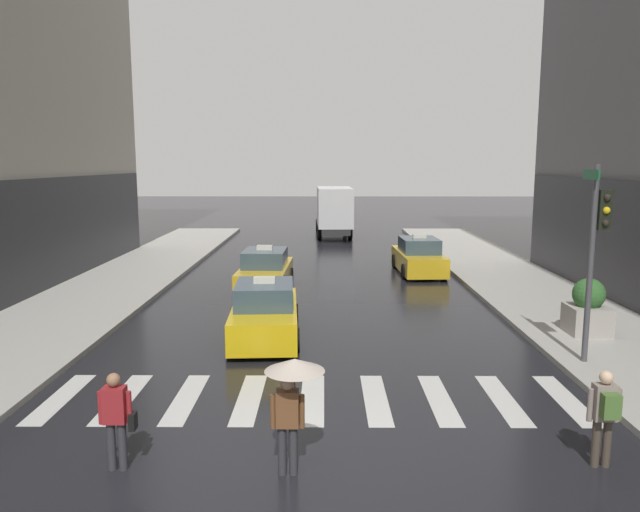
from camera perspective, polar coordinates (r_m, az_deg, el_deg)
ground_plane at (r=10.46m, az=-1.07°, el=-19.63°), size 160.00×160.00×0.00m
crosswalk_markings at (r=13.17m, az=-0.72°, el=-13.37°), size 11.30×2.80×0.01m
traffic_light_pole at (r=15.77m, az=24.77°, el=1.75°), size 0.44×0.84×4.80m
taxi_lead at (r=17.30m, az=-5.25°, el=-5.43°), size 2.12×4.63×1.80m
taxi_second at (r=23.67m, az=-5.21°, el=-1.54°), size 2.03×4.59×1.80m
taxi_third at (r=27.56m, az=9.33°, el=-0.14°), size 2.06×4.60×1.80m
box_truck at (r=40.66m, az=1.30°, el=4.45°), size 2.47×7.61×3.35m
pedestrian_with_umbrella at (r=9.72m, az=-2.67°, el=-12.08°), size 0.96×0.96×1.94m
pedestrian_with_backpack at (r=11.13m, az=25.39°, el=-13.18°), size 0.55×0.43×1.65m
pedestrian_with_handbag at (r=10.59m, az=-18.75°, el=-14.14°), size 0.60×0.24×1.65m
planter_near_corner at (r=18.76m, az=24.05°, el=-4.58°), size 1.10×1.10×1.60m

